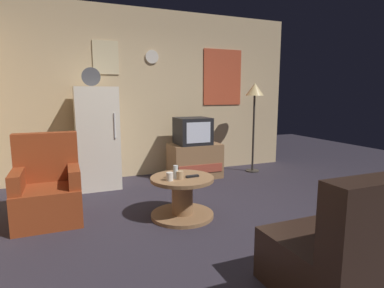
% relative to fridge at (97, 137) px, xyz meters
% --- Properties ---
extents(ground_plane, '(12.00, 12.00, 0.00)m').
position_rel_fridge_xyz_m(ground_plane, '(0.99, -1.98, -0.75)').
color(ground_plane, '#2D2833').
extents(wall_with_art, '(5.20, 0.12, 2.79)m').
position_rel_fridge_xyz_m(wall_with_art, '(1.00, 0.46, 0.64)').
color(wall_with_art, '#D1B284').
rests_on(wall_with_art, ground_plane).
extents(fridge, '(0.60, 0.62, 1.77)m').
position_rel_fridge_xyz_m(fridge, '(0.00, 0.00, 0.00)').
color(fridge, silver).
rests_on(fridge, ground_plane).
extents(tv_stand, '(0.84, 0.53, 0.57)m').
position_rel_fridge_xyz_m(tv_stand, '(1.56, -0.06, -0.47)').
color(tv_stand, '#8E6642').
rests_on(tv_stand, ground_plane).
extents(crt_tv, '(0.54, 0.51, 0.44)m').
position_rel_fridge_xyz_m(crt_tv, '(1.52, -0.06, 0.04)').
color(crt_tv, black).
rests_on(crt_tv, tv_stand).
extents(standing_lamp, '(0.32, 0.32, 1.59)m').
position_rel_fridge_xyz_m(standing_lamp, '(2.70, -0.08, 0.60)').
color(standing_lamp, '#332D28').
rests_on(standing_lamp, ground_plane).
extents(coffee_table, '(0.72, 0.72, 0.47)m').
position_rel_fridge_xyz_m(coffee_table, '(0.76, -1.60, -0.52)').
color(coffee_table, '#8E6642').
rests_on(coffee_table, ground_plane).
extents(wine_glass, '(0.05, 0.05, 0.15)m').
position_rel_fridge_xyz_m(wine_glass, '(0.67, -1.65, -0.21)').
color(wine_glass, silver).
rests_on(wine_glass, coffee_table).
extents(mug_ceramic_white, '(0.08, 0.08, 0.09)m').
position_rel_fridge_xyz_m(mug_ceramic_white, '(0.58, -1.69, -0.24)').
color(mug_ceramic_white, silver).
rests_on(mug_ceramic_white, coffee_table).
extents(mug_ceramic_tan, '(0.08, 0.08, 0.09)m').
position_rel_fridge_xyz_m(mug_ceramic_tan, '(0.71, -1.68, -0.24)').
color(mug_ceramic_tan, tan).
rests_on(mug_ceramic_tan, coffee_table).
extents(remote_control, '(0.15, 0.05, 0.02)m').
position_rel_fridge_xyz_m(remote_control, '(0.86, -1.66, -0.27)').
color(remote_control, black).
rests_on(remote_control, coffee_table).
extents(armchair, '(0.68, 0.68, 0.96)m').
position_rel_fridge_xyz_m(armchair, '(-0.65, -1.12, -0.42)').
color(armchair, maroon).
rests_on(armchair, ground_plane).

